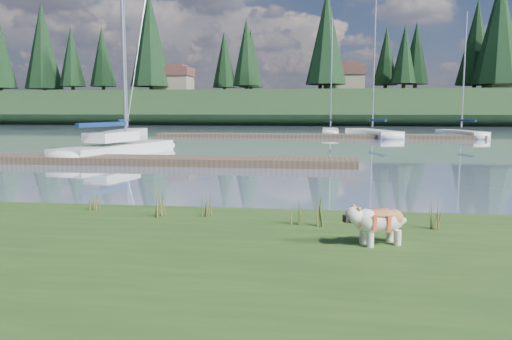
# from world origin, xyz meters

# --- Properties ---
(ground) EXTENTS (200.00, 200.00, 0.00)m
(ground) POSITION_xyz_m (0.00, 30.00, 0.00)
(ground) COLOR #7789A3
(ground) RESTS_ON ground
(bank) EXTENTS (60.00, 9.00, 0.35)m
(bank) POSITION_xyz_m (0.00, -6.00, 0.17)
(bank) COLOR #2A4719
(bank) RESTS_ON ground
(ridge) EXTENTS (200.00, 20.00, 5.00)m
(ridge) POSITION_xyz_m (0.00, 73.00, 2.50)
(ridge) COLOR #1D361B
(ridge) RESTS_ON ground
(bulldog) EXTENTS (0.93, 0.61, 0.55)m
(bulldog) POSITION_xyz_m (3.44, -3.82, 0.69)
(bulldog) COLOR silver
(bulldog) RESTS_ON bank
(sailboat_main) EXTENTS (3.43, 9.18, 12.95)m
(sailboat_main) POSITION_xyz_m (-7.10, 13.02, 0.42)
(sailboat_main) COLOR white
(sailboat_main) RESTS_ON ground
(dock_near) EXTENTS (16.00, 2.00, 0.30)m
(dock_near) POSITION_xyz_m (-4.00, 9.00, 0.15)
(dock_near) COLOR #4C3D2C
(dock_near) RESTS_ON ground
(dock_far) EXTENTS (26.00, 2.20, 0.30)m
(dock_far) POSITION_xyz_m (2.00, 30.00, 0.15)
(dock_far) COLOR #4C3D2C
(dock_far) RESTS_ON ground
(sailboat_bg_0) EXTENTS (2.83, 8.77, 12.43)m
(sailboat_bg_0) POSITION_xyz_m (-14.06, 31.08, 0.32)
(sailboat_bg_0) COLOR white
(sailboat_bg_0) RESTS_ON ground
(sailboat_bg_2) EXTENTS (1.40, 6.81, 10.35)m
(sailboat_bg_2) POSITION_xyz_m (3.34, 35.24, 0.33)
(sailboat_bg_2) COLOR white
(sailboat_bg_2) RESTS_ON ground
(sailboat_bg_3) EXTENTS (4.47, 9.65, 13.80)m
(sailboat_bg_3) POSITION_xyz_m (6.59, 33.37, 0.32)
(sailboat_bg_3) COLOR white
(sailboat_bg_3) RESTS_ON ground
(sailboat_bg_4) EXTENTS (3.11, 6.93, 10.18)m
(sailboat_bg_4) POSITION_xyz_m (13.75, 32.61, 0.33)
(sailboat_bg_4) COLOR white
(sailboat_bg_4) RESTS_ON ground
(weed_0) EXTENTS (0.17, 0.14, 0.59)m
(weed_0) POSITION_xyz_m (-0.21, -2.49, 0.60)
(weed_0) COLOR #475B23
(weed_0) RESTS_ON bank
(weed_1) EXTENTS (0.17, 0.14, 0.43)m
(weed_1) POSITION_xyz_m (0.63, -2.35, 0.53)
(weed_1) COLOR #475B23
(weed_1) RESTS_ON bank
(weed_2) EXTENTS (0.17, 0.14, 0.67)m
(weed_2) POSITION_xyz_m (2.65, -2.82, 0.63)
(weed_2) COLOR #475B23
(weed_2) RESTS_ON bank
(weed_3) EXTENTS (0.17, 0.14, 0.47)m
(weed_3) POSITION_xyz_m (-1.55, -2.07, 0.55)
(weed_3) COLOR #475B23
(weed_3) RESTS_ON bank
(weed_4) EXTENTS (0.17, 0.14, 0.46)m
(weed_4) POSITION_xyz_m (2.23, -2.72, 0.54)
(weed_4) COLOR #475B23
(weed_4) RESTS_ON bank
(weed_5) EXTENTS (0.17, 0.14, 0.51)m
(weed_5) POSITION_xyz_m (4.44, -2.79, 0.57)
(weed_5) COLOR #475B23
(weed_5) RESTS_ON bank
(mud_lip) EXTENTS (60.00, 0.50, 0.14)m
(mud_lip) POSITION_xyz_m (0.00, -1.60, 0.07)
(mud_lip) COLOR #33281C
(mud_lip) RESTS_ON ground
(conifer_1) EXTENTS (4.40, 4.40, 11.30)m
(conifer_1) POSITION_xyz_m (-40.00, 71.00, 11.28)
(conifer_1) COLOR #382619
(conifer_1) RESTS_ON ridge
(conifer_2) EXTENTS (6.60, 6.60, 16.05)m
(conifer_2) POSITION_xyz_m (-25.00, 68.00, 13.54)
(conifer_2) COLOR #382619
(conifer_2) RESTS_ON ridge
(conifer_3) EXTENTS (4.84, 4.84, 12.25)m
(conifer_3) POSITION_xyz_m (-10.00, 72.00, 11.74)
(conifer_3) COLOR #382619
(conifer_3) RESTS_ON ridge
(conifer_4) EXTENTS (6.16, 6.16, 15.10)m
(conifer_4) POSITION_xyz_m (3.00, 66.00, 13.09)
(conifer_4) COLOR #382619
(conifer_4) RESTS_ON ridge
(conifer_5) EXTENTS (3.96, 3.96, 10.35)m
(conifer_5) POSITION_xyz_m (15.00, 70.00, 10.83)
(conifer_5) COLOR #382619
(conifer_5) RESTS_ON ridge
(conifer_6) EXTENTS (7.04, 7.04, 17.00)m
(conifer_6) POSITION_xyz_m (28.00, 68.00, 13.99)
(conifer_6) COLOR #382619
(conifer_6) RESTS_ON ridge
(house_0) EXTENTS (6.30, 5.30, 4.65)m
(house_0) POSITION_xyz_m (-22.00, 70.00, 7.31)
(house_0) COLOR gray
(house_0) RESTS_ON ridge
(house_1) EXTENTS (6.30, 5.30, 4.65)m
(house_1) POSITION_xyz_m (6.00, 71.00, 7.31)
(house_1) COLOR gray
(house_1) RESTS_ON ridge
(house_2) EXTENTS (6.30, 5.30, 4.65)m
(house_2) POSITION_xyz_m (30.00, 69.00, 7.31)
(house_2) COLOR gray
(house_2) RESTS_ON ridge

